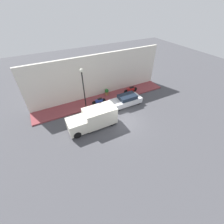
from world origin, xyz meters
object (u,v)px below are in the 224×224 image
object	(u,v)px
delivery_van	(93,119)
motorcycle_blue	(99,101)
motorcycle_red	(131,90)
potted_plant	(107,92)
parked_car	(126,100)
streetlamp	(83,82)

from	to	relation	value
delivery_van	motorcycle_blue	world-z (taller)	delivery_van
motorcycle_red	motorcycle_blue	world-z (taller)	motorcycle_red
delivery_van	potted_plant	size ratio (longest dim) A/B	5.96
parked_car	motorcycle_red	size ratio (longest dim) A/B	1.87
delivery_van	motorcycle_red	world-z (taller)	delivery_van
delivery_van	potted_plant	distance (m)	6.25
parked_car	motorcycle_blue	size ratio (longest dim) A/B	2.19
delivery_van	motorcycle_blue	bearing A→B (deg)	-32.20
parked_car	streetlamp	bearing A→B (deg)	72.47
motorcycle_red	potted_plant	world-z (taller)	potted_plant
motorcycle_blue	parked_car	bearing A→B (deg)	-117.55
potted_plant	delivery_van	bearing A→B (deg)	140.95
motorcycle_red	potted_plant	distance (m)	3.36
parked_car	delivery_van	bearing A→B (deg)	109.47
parked_car	potted_plant	world-z (taller)	parked_car
motorcycle_red	motorcycle_blue	distance (m)	5.01
streetlamp	potted_plant	bearing A→B (deg)	-66.83
motorcycle_blue	potted_plant	xyz separation A→B (m)	(1.45, -1.79, 0.03)
parked_car	motorcycle_red	world-z (taller)	parked_car
parked_car	delivery_van	xyz separation A→B (m)	(-1.82, 5.14, 0.41)
motorcycle_blue	streetlamp	world-z (taller)	streetlamp
delivery_van	streetlamp	bearing A→B (deg)	-6.52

